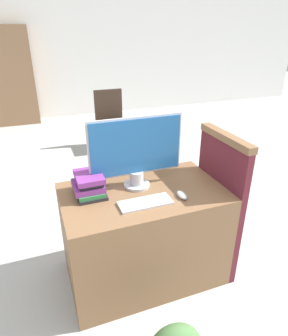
% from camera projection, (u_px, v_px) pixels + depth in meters
% --- Properties ---
extents(ground_plane, '(20.00, 20.00, 0.00)m').
position_uv_depth(ground_plane, '(161.00, 306.00, 2.10)').
color(ground_plane, '#B2B2AD').
extents(wall_back, '(12.00, 0.06, 2.80)m').
position_uv_depth(wall_back, '(57.00, 47.00, 5.95)').
color(wall_back, white).
rests_on(wall_back, ground_plane).
extents(desk, '(1.13, 0.69, 0.74)m').
position_uv_depth(desk, '(143.00, 234.00, 2.24)').
color(desk, brown).
rests_on(desk, ground_plane).
extents(carrel_divider, '(0.07, 0.57, 1.11)m').
position_uv_depth(carrel_divider, '(218.00, 202.00, 2.29)').
color(carrel_divider, '#5B1E28').
rests_on(carrel_divider, ground_plane).
extents(monitor, '(0.66, 0.19, 0.51)m').
position_uv_depth(monitor, '(136.00, 151.00, 2.04)').
color(monitor, '#B7B7BC').
rests_on(monitor, desk).
extents(keyboard, '(0.35, 0.14, 0.02)m').
position_uv_depth(keyboard, '(145.00, 203.00, 1.93)').
color(keyboard, silver).
rests_on(keyboard, desk).
extents(mouse, '(0.05, 0.11, 0.03)m').
position_uv_depth(mouse, '(182.00, 195.00, 2.00)').
color(mouse, silver).
rests_on(mouse, desk).
extents(book_stack, '(0.21, 0.27, 0.15)m').
position_uv_depth(book_stack, '(89.00, 185.00, 2.01)').
color(book_stack, '#232328').
rests_on(book_stack, desk).
extents(far_chair, '(0.44, 0.44, 0.90)m').
position_uv_depth(far_chair, '(111.00, 117.00, 4.69)').
color(far_chair, '#38281E').
rests_on(far_chair, ground_plane).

